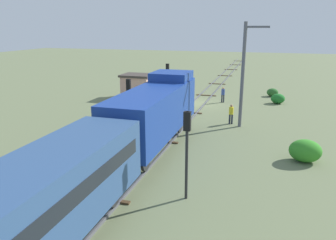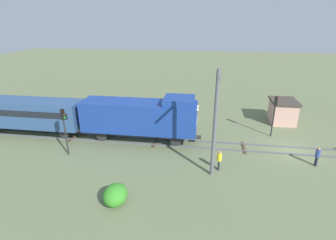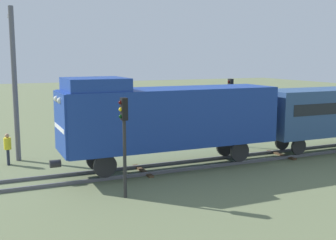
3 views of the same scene
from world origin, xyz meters
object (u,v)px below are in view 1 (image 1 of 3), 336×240
traffic_signal_far (187,139)px  relay_hut (137,86)px  catenary_mast (243,73)px  traffic_signal_mid (129,95)px  worker_near_track (223,93)px  locomotive (156,109)px  passenger_car_leading (5,224)px  traffic_signal_near (168,76)px  worker_by_signal (231,113)px

traffic_signal_far → relay_hut: 23.94m
catenary_mast → traffic_signal_mid: bearing=22.3°
traffic_signal_mid → catenary_mast: (-8.46, -3.48, 1.59)m
traffic_signal_mid → catenary_mast: size_ratio=0.49×
worker_near_track → catenary_mast: bearing=22.5°
locomotive → worker_near_track: 15.80m
relay_hut → passenger_car_leading: bearing=104.8°
passenger_car_leading → relay_hut: bearing=-75.2°
traffic_signal_near → catenary_mast: size_ratio=0.51×
locomotive → catenary_mast: 8.68m
locomotive → worker_near_track: size_ratio=6.82×
passenger_car_leading → traffic_signal_mid: 17.06m
worker_near_track → locomotive: bearing=-3.4°
locomotive → relay_hut: locomotive is taller
traffic_signal_far → worker_near_track: (1.20, -21.52, -2.02)m
locomotive → relay_hut: 16.95m
traffic_signal_mid → worker_by_signal: bearing=-151.9°
catenary_mast → relay_hut: catenary_mast is taller
worker_near_track → relay_hut: 9.92m
traffic_signal_mid → catenary_mast: catenary_mast is taller
passenger_car_leading → traffic_signal_mid: (3.40, -16.71, 0.34)m
catenary_mast → traffic_signal_far: bearing=83.5°
locomotive → passenger_car_leading: (0.00, 13.34, -0.25)m
traffic_signal_far → worker_by_signal: 13.59m
catenary_mast → worker_near_track: bearing=-72.9°
locomotive → traffic_signal_mid: bearing=-44.8°
worker_near_track → relay_hut: (9.90, 0.38, 0.40)m
catenary_mast → relay_hut: (12.56, -8.29, -3.06)m
catenary_mast → relay_hut: size_ratio=2.40×
traffic_signal_near → traffic_signal_mid: bearing=88.8°
locomotive → traffic_signal_near: bearing=-76.3°
traffic_signal_near → traffic_signal_far: 20.26m
relay_hut → traffic_signal_near: bearing=154.4°
passenger_car_leading → traffic_signal_far: size_ratio=3.22×
worker_by_signal → catenary_mast: (-0.86, 0.58, 3.46)m
traffic_signal_near → catenary_mast: catenary_mast is taller
traffic_signal_far → worker_near_track: 21.65m
passenger_car_leading → traffic_signal_far: 8.18m
traffic_signal_mid → relay_hut: bearing=-70.8°
locomotive → worker_by_signal: size_ratio=6.82×
worker_near_track → passenger_car_leading: bearing=0.7°
worker_near_track → catenary_mast: (-2.66, 8.67, 3.46)m
traffic_signal_near → worker_by_signal: size_ratio=2.53×
traffic_signal_far → catenary_mast: 13.01m
passenger_car_leading → catenary_mast: bearing=-104.1°
traffic_signal_near → worker_by_signal: (-7.40, 5.66, -1.99)m
passenger_car_leading → locomotive: bearing=-90.0°
passenger_car_leading → worker_near_track: 28.99m
passenger_car_leading → traffic_signal_mid: bearing=-78.5°
passenger_car_leading → catenary_mast: catenary_mast is taller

